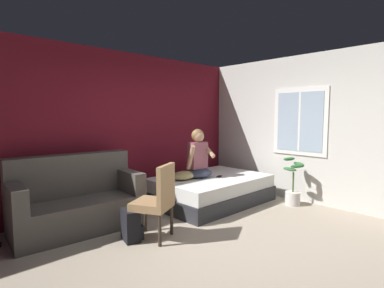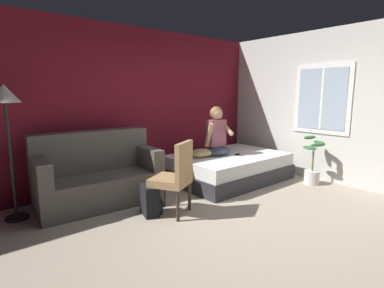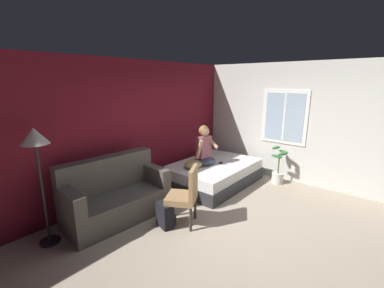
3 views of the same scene
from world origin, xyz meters
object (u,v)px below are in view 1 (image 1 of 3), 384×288
Objects in this scene: bed at (211,190)px; potted_plant at (293,188)px; person_seated at (198,158)px; cell_phone at (219,176)px; couch at (77,201)px; throw_pillow at (184,175)px; backpack at (131,225)px; side_chair at (157,199)px.

bed is 2.46× the size of potted_plant.
person_seated reaches higher than cell_phone.
bed is 1.19× the size of couch.
potted_plant reaches higher than throw_pillow.
potted_plant reaches higher than cell_phone.
couch is 0.95m from backpack.
person_seated reaches higher than backpack.
cell_phone is (2.09, 0.34, 0.29)m from backpack.
side_chair reaches higher than backpack.
couch is 3.66× the size of throw_pillow.
backpack is (0.35, -0.86, -0.20)m from couch.
bed is at bearing -9.85° from couch.
person_seated is (-0.20, 0.13, 0.60)m from bed.
couch is at bearing 172.53° from throw_pillow.
backpack is at bearing -156.75° from throw_pillow.
person_seated is (1.52, 0.78, 0.30)m from side_chair.
backpack is (-1.98, -0.46, -0.04)m from bed.
side_chair is at bearing 169.80° from potted_plant.
couch is 3.60m from potted_plant.
person_seated is 1.03× the size of potted_plant.
throw_pillow is 0.56× the size of potted_plant.
throw_pillow is at bearing -7.47° from couch.
throw_pillow reaches higher than backpack.
bed is at bearing 13.09° from backpack.
throw_pillow is (1.80, -0.24, 0.16)m from couch.
cell_phone is (2.43, -0.52, 0.09)m from couch.
couch is at bearing 154.72° from potted_plant.
cell_phone is at bearing 129.06° from potted_plant.
cell_phone reaches higher than bed.
potted_plant is at bearing -10.20° from side_chair.
couch reaches higher than backpack.
cell_phone reaches higher than backpack.
person_seated is 6.08× the size of cell_phone.
person_seated is at bearing -7.46° from couch.
cell_phone is at bearing -12.10° from couch.
couch is at bearing -121.06° from cell_phone.
cell_phone is (0.11, -0.12, 0.25)m from bed.
cell_phone is 1.32m from potted_plant.
bed is 2.39× the size of person_seated.
bed is 0.63m from throw_pillow.
couch reaches higher than side_chair.
couch is at bearing 119.81° from side_chair.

